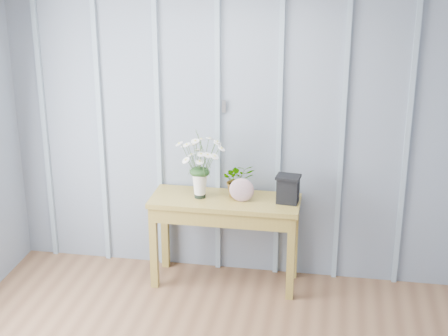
% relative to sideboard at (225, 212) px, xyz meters
% --- Properties ---
extents(room_shell, '(4.00, 4.50, 2.50)m').
position_rel_sideboard_xyz_m(room_shell, '(0.15, -1.08, 1.35)').
color(room_shell, gray).
rests_on(room_shell, ground).
extents(sideboard, '(1.20, 0.45, 0.75)m').
position_rel_sideboard_xyz_m(sideboard, '(0.00, 0.00, 0.00)').
color(sideboard, olive).
rests_on(sideboard, ground).
extents(daisy_vase, '(0.40, 0.30, 0.56)m').
position_rel_sideboard_xyz_m(daisy_vase, '(-0.20, -0.01, 0.47)').
color(daisy_vase, black).
rests_on(daisy_vase, sideboard).
extents(spider_plant, '(0.31, 0.29, 0.28)m').
position_rel_sideboard_xyz_m(spider_plant, '(0.09, 0.08, 0.26)').
color(spider_plant, '#163615').
rests_on(spider_plant, sideboard).
extents(felt_disc_vessel, '(0.20, 0.06, 0.20)m').
position_rel_sideboard_xyz_m(felt_disc_vessel, '(0.14, -0.04, 0.21)').
color(felt_disc_vessel, '#7F4561').
rests_on(felt_disc_vessel, sideboard).
extents(carved_box, '(0.20, 0.16, 0.23)m').
position_rel_sideboard_xyz_m(carved_box, '(0.50, 0.01, 0.23)').
color(carved_box, black).
rests_on(carved_box, sideboard).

